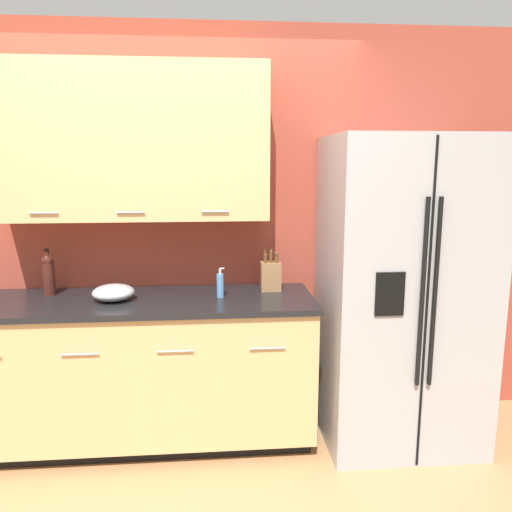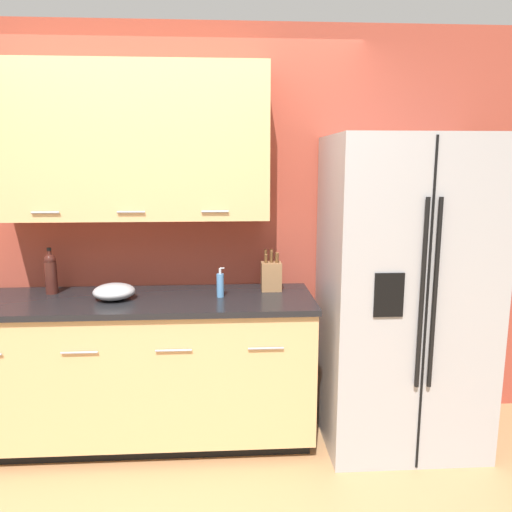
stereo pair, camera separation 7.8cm
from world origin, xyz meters
name	(u,v)px [view 1 (the left image)]	position (x,y,z in m)	size (l,w,h in m)	color
wall_back	(159,208)	(-0.05, 1.19, 1.45)	(10.00, 0.39, 2.60)	#993D2D
counter_unit	(138,370)	(-0.18, 0.89, 0.47)	(2.16, 0.64, 0.93)	black
refrigerator	(401,293)	(1.45, 0.83, 0.95)	(0.94, 0.77, 1.90)	#9E9EA0
knife_block	(271,275)	(0.66, 1.03, 1.03)	(0.13, 0.11, 0.27)	olive
wine_bottle	(48,274)	(-0.72, 1.03, 1.07)	(0.07, 0.07, 0.29)	#3D1914
soap_dispenser	(220,285)	(0.34, 0.89, 1.01)	(0.05, 0.04, 0.18)	#4C7FB2
mixing_bowl	(113,293)	(-0.30, 0.87, 0.98)	(0.25, 0.25, 0.09)	#A3A3A5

